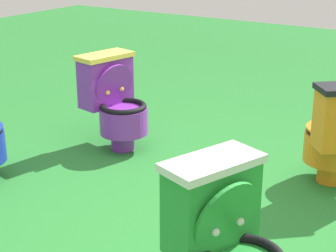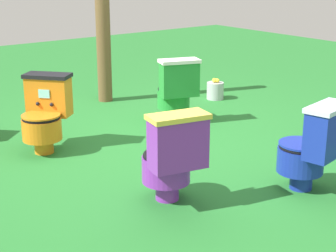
# 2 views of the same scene
# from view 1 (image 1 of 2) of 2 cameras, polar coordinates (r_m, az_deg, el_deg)

# --- Properties ---
(ground) EXTENTS (14.00, 14.00, 0.00)m
(ground) POSITION_cam_1_polar(r_m,az_deg,el_deg) (3.18, 1.33, -10.86)
(ground) COLOR #26752D
(toilet_green) EXTENTS (0.60, 0.54, 0.73)m
(toilet_green) POSITION_cam_1_polar(r_m,az_deg,el_deg) (2.38, 6.18, -12.03)
(toilet_green) COLOR green
(toilet_green) RESTS_ON ground
(toilet_purple) EXTENTS (0.56, 0.49, 0.73)m
(toilet_purple) POSITION_cam_1_polar(r_m,az_deg,el_deg) (4.24, -5.48, 2.58)
(toilet_purple) COLOR purple
(toilet_purple) RESTS_ON ground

